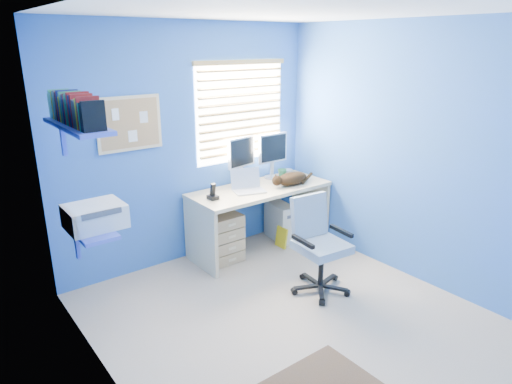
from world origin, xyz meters
TOP-DOWN VIEW (x-y plane):
  - floor at (0.00, 0.00)m, footprint 3.00×3.20m
  - ceiling at (0.00, 0.00)m, footprint 3.00×3.20m
  - wall_back at (0.00, 1.60)m, footprint 3.00×0.01m
  - wall_front at (0.00, -1.60)m, footprint 3.00×0.01m
  - wall_left at (-1.50, 0.00)m, footprint 0.01×3.20m
  - wall_right at (1.50, 0.00)m, footprint 0.01×3.20m
  - desk at (0.67, 1.26)m, footprint 1.61×0.65m
  - laptop at (0.49, 1.22)m, footprint 0.39×0.35m
  - monitor_left at (0.60, 1.52)m, footprint 0.42×0.20m
  - monitor_right at (1.02, 1.47)m, footprint 0.40×0.12m
  - phone at (0.04, 1.24)m, footprint 0.09×0.11m
  - mug at (1.13, 1.42)m, footprint 0.10×0.09m
  - cd_spindle at (1.25, 1.45)m, footprint 0.13×0.13m
  - cat at (1.03, 1.12)m, footprint 0.41×0.23m
  - tower_pc at (1.03, 1.33)m, footprint 0.25×0.46m
  - drawer_boxes at (0.17, 1.23)m, footprint 0.35×0.28m
  - yellow_book at (0.89, 1.13)m, footprint 0.03×0.17m
  - backpack at (1.43, 1.14)m, footprint 0.30×0.26m
  - office_chair at (0.55, 0.19)m, footprint 0.58×0.58m
  - window_blinds at (0.65, 1.57)m, footprint 1.15×0.05m
  - corkboard at (-0.65, 1.58)m, footprint 0.64×0.02m
  - wall_shelves at (-1.35, 0.75)m, footprint 0.42×0.90m

SIDE VIEW (x-z plane):
  - floor at x=0.00m, z-range 0.00..0.00m
  - yellow_book at x=0.89m, z-range 0.00..0.24m
  - backpack at x=1.43m, z-range 0.00..0.29m
  - tower_pc at x=1.03m, z-range 0.00..0.45m
  - drawer_boxes at x=0.17m, z-range 0.00..0.54m
  - office_chair at x=0.55m, z-range -0.12..0.80m
  - desk at x=0.67m, z-range 0.00..0.74m
  - cd_spindle at x=1.25m, z-range 0.74..0.81m
  - mug at x=1.13m, z-range 0.74..0.84m
  - cat at x=1.03m, z-range 0.74..0.88m
  - phone at x=0.04m, z-range 0.74..0.91m
  - laptop at x=0.49m, z-range 0.74..0.96m
  - monitor_left at x=0.60m, z-range 0.74..1.28m
  - monitor_right at x=1.02m, z-range 0.74..1.28m
  - wall_back at x=0.00m, z-range 0.00..2.50m
  - wall_front at x=0.00m, z-range 0.00..2.50m
  - wall_left at x=-1.50m, z-range 0.00..2.50m
  - wall_right at x=1.50m, z-range 0.00..2.50m
  - wall_shelves at x=-1.35m, z-range 0.91..1.96m
  - corkboard at x=-0.65m, z-range 1.29..1.81m
  - window_blinds at x=0.65m, z-range 1.00..2.10m
  - ceiling at x=0.00m, z-range 2.50..2.50m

